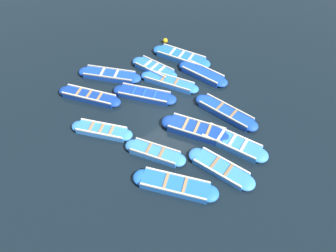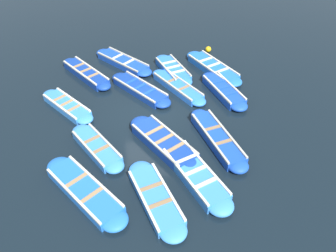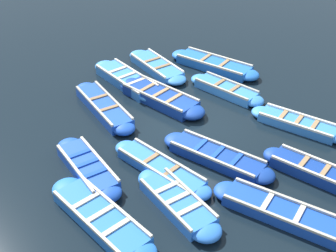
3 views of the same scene
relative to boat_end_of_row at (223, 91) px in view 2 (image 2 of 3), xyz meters
name	(u,v)px [view 2 (image 2 of 3)]	position (x,y,z in m)	size (l,w,h in m)	color
ground_plane	(151,116)	(3.52, 1.19, -0.17)	(120.00, 120.00, 0.00)	black
boat_end_of_row	(223,91)	(0.00, 0.00, 0.00)	(1.64, 3.44, 0.40)	#1947B7
boat_inner_gap	(178,87)	(2.04, -0.67, -0.03)	(2.36, 3.55, 0.35)	blue
boat_bow_out	(67,106)	(7.09, 0.11, -0.02)	(2.62, 3.04, 0.36)	#3884E0
boat_stern_in	(213,68)	(-0.04, -2.10, -0.01)	(2.44, 3.98, 0.38)	blue
boat_near_quay	(123,62)	(4.50, -3.39, -0.02)	(3.13, 3.49, 0.37)	#1947B7
boat_centre	(156,198)	(3.84, 5.58, -0.03)	(1.81, 3.59, 0.35)	#3884E0
boat_broadside	(85,191)	(6.12, 4.97, 0.00)	(3.10, 3.73, 0.40)	blue
boat_outer_left	(86,73)	(6.37, -2.47, 0.00)	(2.72, 3.53, 0.41)	navy
boat_tucked	(97,147)	(5.75, 2.94, -0.01)	(2.25, 3.10, 0.38)	#3884E0
boat_mid_row	(195,174)	(2.39, 4.81, 0.01)	(2.18, 3.88, 0.42)	#3884E0
boat_alongside	(140,89)	(3.82, -0.69, -0.01)	(2.87, 3.48, 0.38)	navy
boat_drifting	(164,143)	(3.22, 3.12, 0.02)	(2.74, 3.79, 0.45)	navy
boat_far_corner	(217,138)	(1.14, 3.15, 0.00)	(1.63, 3.91, 0.41)	#1947B7
boat_outer_right	(173,70)	(2.02, -2.20, -0.01)	(1.72, 3.35, 0.39)	blue
buoy_orange_near	(208,49)	(-0.29, -4.10, -0.01)	(0.33, 0.33, 0.33)	#EAB214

